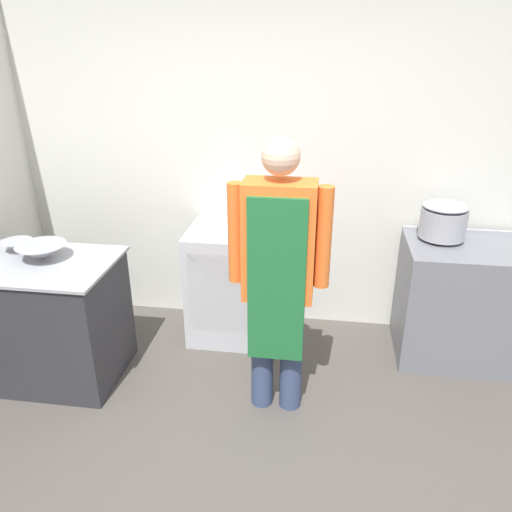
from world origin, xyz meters
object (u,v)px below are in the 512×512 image
person_cook (278,269)px  mixing_bowl (42,252)px  stove (462,302)px  stock_pot (444,220)px  fridge_unit (232,283)px

person_cook → mixing_bowl: person_cook is taller
stove → stock_pot: bearing=151.2°
mixing_bowl → stock_pot: 2.75m
person_cook → stock_pot: size_ratio=5.42×
fridge_unit → stove: bearing=-1.7°
fridge_unit → person_cook: bearing=-61.5°
stove → stock_pot: size_ratio=2.81×
stove → mixing_bowl: 2.95m
mixing_bowl → stock_pot: (2.66, 0.69, 0.12)m
stock_pot → mixing_bowl: bearing=-165.4°
person_cook → mixing_bowl: 1.59m
fridge_unit → person_cook: size_ratio=0.51×
stock_pot → fridge_unit: bearing=-177.8°
stove → person_cook: bearing=-149.5°
stove → fridge_unit: 1.71m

